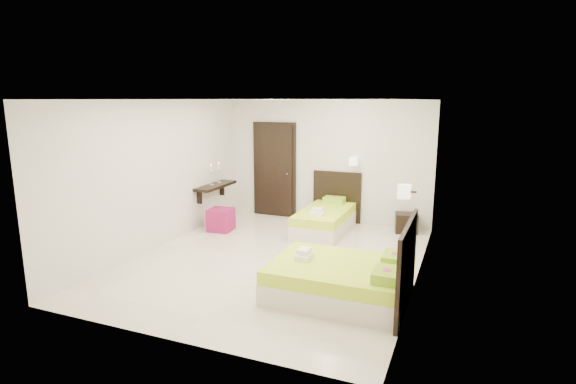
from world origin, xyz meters
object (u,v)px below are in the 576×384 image
at_px(bed_single, 326,218).
at_px(ottoman, 221,220).
at_px(bed_double, 345,279).
at_px(nightstand, 406,223).

height_order(bed_single, ottoman, bed_single).
distance_m(bed_double, ottoman, 3.80).
xyz_separation_m(bed_double, ottoman, (-3.14, 2.14, -0.04)).
xyz_separation_m(bed_single, nightstand, (1.52, 0.50, -0.07)).
bearing_deg(nightstand, ottoman, -171.58).
xyz_separation_m(bed_single, bed_double, (1.17, -2.93, 0.00)).
bearing_deg(bed_single, nightstand, 18.31).
distance_m(bed_single, ottoman, 2.12).
relative_size(bed_single, ottoman, 3.91).
xyz_separation_m(bed_single, ottoman, (-1.98, -0.78, -0.04)).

